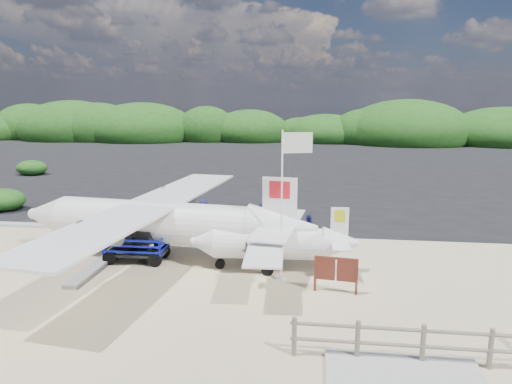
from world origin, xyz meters
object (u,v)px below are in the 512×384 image
aircraft_small (183,156)px  baggage_cart (138,261)px  signboard (335,293)px  crew_a (204,222)px  crew_b (262,223)px  aircraft_large (403,173)px  flagpole (281,279)px  crew_c (309,233)px

aircraft_small → baggage_cart: bearing=100.2°
signboard → crew_a: (-5.40, 4.54, 0.99)m
crew_b → aircraft_large: size_ratio=0.12×
baggage_cart → crew_a: bearing=50.0°
signboard → aircraft_large: aircraft_large is taller
crew_a → aircraft_large: bearing=-95.9°
crew_a → aircraft_small: bearing=-48.3°
signboard → aircraft_large: size_ratio=0.10×
flagpole → crew_b: bearing=105.7°
baggage_cart → aircraft_large: (14.42, 23.96, 0.00)m
crew_a → crew_b: size_ratio=1.10×
flagpole → crew_c: 3.31m
signboard → crew_c: size_ratio=0.95×
flagpole → aircraft_large: flagpole is taller
crew_a → flagpole: bearing=158.6°
crew_c → flagpole: bearing=67.5°
baggage_cart → aircraft_large: aircraft_large is taller
crew_b → aircraft_small: size_ratio=0.28×
signboard → aircraft_small: (-15.47, 36.09, 0.00)m
signboard → crew_a: size_ratio=0.76×
flagpole → signboard: size_ratio=3.47×
flagpole → aircraft_small: flagpole is taller
baggage_cart → crew_b: (4.54, 2.81, 0.90)m
baggage_cart → crew_c: 6.90m
crew_a → crew_c: bearing=-162.8°
aircraft_large → crew_a: bearing=66.8°
baggage_cart → signboard: (7.47, -2.05, 0.00)m
crew_a → aircraft_small: 33.13m
crew_c → aircraft_small: bearing=-71.3°
flagpole → aircraft_small: bearing=111.2°
aircraft_large → aircraft_small: size_ratio=2.28×
crew_a → crew_b: crew_a is taller
signboard → aircraft_large: bearing=81.9°
baggage_cart → aircraft_small: aircraft_small is taller
flagpole → crew_a: flagpole is taller
crew_a → crew_b: 2.49m
signboard → crew_c: crew_c is taller
baggage_cart → crew_b: bearing=31.6°
flagpole → signboard: 2.05m
aircraft_small → crew_a: bearing=104.7°
crew_b → crew_a: bearing=-15.2°
baggage_cart → aircraft_small: (-8.01, 34.04, 0.00)m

